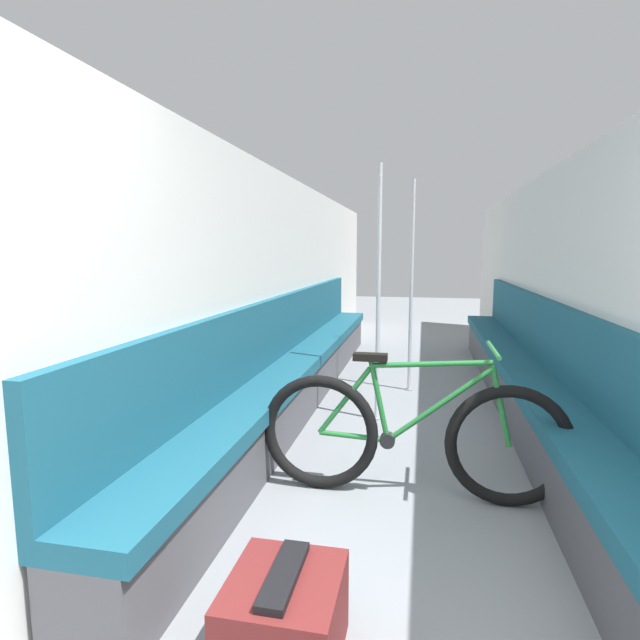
{
  "coord_description": "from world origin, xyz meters",
  "views": [
    {
      "loc": [
        0.12,
        -0.91,
        1.46
      ],
      "look_at": [
        -0.56,
        2.36,
        0.99
      ],
      "focal_mm": 28.0,
      "sensor_mm": 36.0,
      "label": 1
    }
  ],
  "objects_px": {
    "grab_pole_near": "(411,290)",
    "grab_pole_far": "(378,299)",
    "bicycle": "(411,436)",
    "luggage_bag": "(284,620)",
    "bench_seat_row_left": "(298,368)",
    "bench_seat_row_right": "(527,380)"
  },
  "relations": [
    {
      "from": "grab_pole_near",
      "to": "grab_pole_far",
      "type": "relative_size",
      "value": 1.0
    },
    {
      "from": "bicycle",
      "to": "luggage_bag",
      "type": "bearing_deg",
      "value": -118.49
    },
    {
      "from": "bench_seat_row_left",
      "to": "grab_pole_near",
      "type": "distance_m",
      "value": 1.42
    },
    {
      "from": "bench_seat_row_right",
      "to": "grab_pole_near",
      "type": "relative_size",
      "value": 2.94
    },
    {
      "from": "bench_seat_row_left",
      "to": "luggage_bag",
      "type": "relative_size",
      "value": 14.45
    },
    {
      "from": "bench_seat_row_right",
      "to": "grab_pole_near",
      "type": "height_order",
      "value": "grab_pole_near"
    },
    {
      "from": "bench_seat_row_right",
      "to": "bicycle",
      "type": "distance_m",
      "value": 1.91
    },
    {
      "from": "bicycle",
      "to": "luggage_bag",
      "type": "distance_m",
      "value": 1.4
    },
    {
      "from": "grab_pole_far",
      "to": "bicycle",
      "type": "bearing_deg",
      "value": -76.55
    },
    {
      "from": "bench_seat_row_right",
      "to": "bicycle",
      "type": "height_order",
      "value": "bench_seat_row_right"
    },
    {
      "from": "bench_seat_row_right",
      "to": "bicycle",
      "type": "relative_size",
      "value": 3.52
    },
    {
      "from": "bench_seat_row_left",
      "to": "bench_seat_row_right",
      "type": "relative_size",
      "value": 1.0
    },
    {
      "from": "bench_seat_row_right",
      "to": "grab_pole_far",
      "type": "bearing_deg",
      "value": -166.41
    },
    {
      "from": "grab_pole_far",
      "to": "grab_pole_near",
      "type": "bearing_deg",
      "value": 76.16
    },
    {
      "from": "bench_seat_row_left",
      "to": "grab_pole_far",
      "type": "height_order",
      "value": "grab_pole_far"
    },
    {
      "from": "bicycle",
      "to": "bench_seat_row_left",
      "type": "bearing_deg",
      "value": 112.04
    },
    {
      "from": "bicycle",
      "to": "luggage_bag",
      "type": "height_order",
      "value": "bicycle"
    },
    {
      "from": "bicycle",
      "to": "bench_seat_row_right",
      "type": "bearing_deg",
      "value": 48.28
    },
    {
      "from": "luggage_bag",
      "to": "bicycle",
      "type": "bearing_deg",
      "value": 73.15
    },
    {
      "from": "bench_seat_row_left",
      "to": "bench_seat_row_right",
      "type": "xyz_separation_m",
      "value": [
        2.05,
        0.0,
        0.0
      ]
    },
    {
      "from": "bench_seat_row_left",
      "to": "luggage_bag",
      "type": "xyz_separation_m",
      "value": [
        0.7,
        -2.97,
        -0.18
      ]
    },
    {
      "from": "bench_seat_row_right",
      "to": "grab_pole_far",
      "type": "xyz_separation_m",
      "value": [
        -1.28,
        -0.31,
        0.71
      ]
    }
  ]
}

